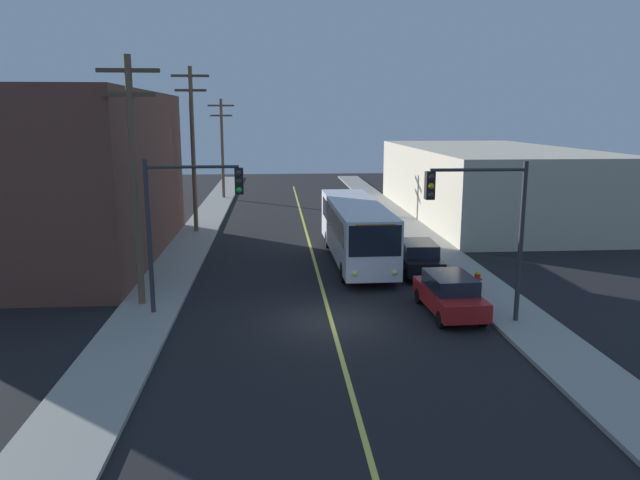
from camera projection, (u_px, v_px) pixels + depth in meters
The scene contains 15 objects.
ground_plane at pixel (331, 321), 23.35m from camera, with size 120.00×120.00×0.00m, color black.
sidewalk_left at pixel (179, 262), 32.56m from camera, with size 2.50×90.00×0.15m, color gray.
sidewalk_right at pixel (445, 257), 33.63m from camera, with size 2.50×90.00×0.15m, color gray.
lane_stripe_center at pixel (309, 242), 37.99m from camera, with size 0.16×60.00×0.01m, color #D8CC4C.
building_left_brick at pixel (64, 177), 32.89m from camera, with size 10.00×18.25×9.02m.
building_right_warehouse at pixel (488, 182), 47.20m from camera, with size 12.00×25.12×5.33m.
city_bus at pixel (355, 228), 32.61m from camera, with size 2.69×12.18×3.20m.
parked_car_red at pixel (450, 294), 24.03m from camera, with size 1.97×4.47×1.62m.
parked_car_black at pixel (418, 257), 30.20m from camera, with size 1.96×4.46×1.62m.
utility_pole_near at pixel (134, 171), 24.01m from camera, with size 2.40×0.28×9.90m.
utility_pole_mid at pixel (193, 143), 39.57m from camera, with size 2.40×0.28×10.68m.
utility_pole_far at pixel (222, 144), 56.46m from camera, with size 2.40×0.28×9.08m.
traffic_signal_left_corner at pixel (188, 207), 23.27m from camera, with size 3.75×0.48×6.00m.
traffic_signal_right_corner at pixel (482, 212), 22.09m from camera, with size 3.75×0.48×6.00m.
fire_hydrant at pixel (477, 280), 27.06m from camera, with size 0.44×0.26×0.84m.
Camera 1 is at (-2.10, -22.14, 7.78)m, focal length 34.13 mm.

